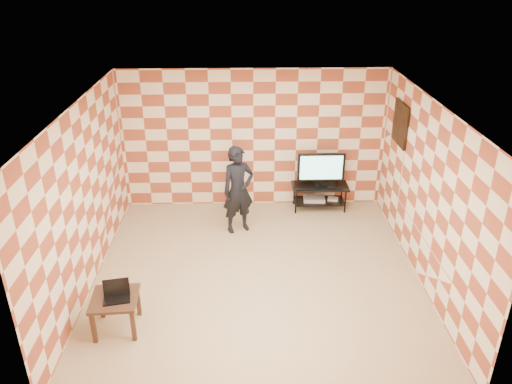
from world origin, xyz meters
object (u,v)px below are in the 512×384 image
tv (321,168)px  side_table (115,303)px  tv_stand (320,191)px  person (238,190)px

tv → side_table: 4.68m
tv_stand → person: 1.82m
tv → side_table: tv is taller
tv_stand → person: bearing=-153.0°
tv_stand → person: person is taller
tv → tv_stand: bearing=89.4°
tv_stand → tv: size_ratio=1.20×
tv_stand → tv: 0.50m
tv → person: (-1.57, -0.80, -0.07)m
tv_stand → tv: (-0.00, -0.00, 0.50)m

